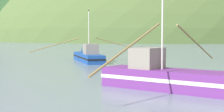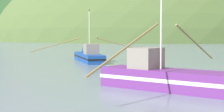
% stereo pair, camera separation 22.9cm
% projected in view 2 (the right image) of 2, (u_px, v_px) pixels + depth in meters
% --- Properties ---
extents(hill_far_center, '(181.46, 145.17, 94.18)m').
position_uv_depth(hill_far_center, '(145.00, 41.00, 203.04)').
color(hill_far_center, '#516B38').
rests_on(hill_far_center, ground).
extents(hill_far_left, '(210.18, 168.14, 73.44)m').
position_uv_depth(hill_far_left, '(21.00, 39.00, 279.14)').
color(hill_far_left, '#2D562D').
rests_on(hill_far_left, ground).
extents(fishing_boat_blue, '(13.63, 10.66, 6.87)m').
position_uv_depth(fishing_boat_blue, '(89.00, 56.00, 45.21)').
color(fishing_boat_blue, '#19479E').
rests_on(fishing_boat_blue, ground).
extents(fishing_boat_purple, '(9.36, 14.49, 6.82)m').
position_uv_depth(fishing_boat_purple, '(164.00, 76.00, 22.22)').
color(fishing_boat_purple, '#6B2D84').
rests_on(fishing_boat_purple, ground).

